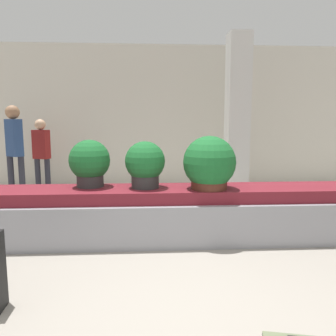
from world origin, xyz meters
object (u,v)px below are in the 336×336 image
(potted_plant_0, at_px, (145,164))
(traveler_0, at_px, (14,144))
(potted_plant_2, at_px, (90,163))
(pillar, at_px, (237,117))
(potted_plant_1, at_px, (209,164))
(traveler_1, at_px, (42,151))

(potted_plant_0, height_order, traveler_0, traveler_0)
(potted_plant_0, xyz_separation_m, potted_plant_2, (-0.70, 0.11, 0.01))
(pillar, distance_m, potted_plant_1, 2.80)
(potted_plant_2, relative_size, traveler_1, 0.39)
(potted_plant_2, bearing_deg, potted_plant_1, -8.61)
(pillar, bearing_deg, traveler_1, 174.43)
(potted_plant_1, relative_size, traveler_0, 0.36)
(pillar, distance_m, traveler_1, 4.04)
(pillar, height_order, traveler_0, pillar)
(pillar, height_order, potted_plant_1, pillar)
(potted_plant_1, bearing_deg, traveler_0, 144.90)
(pillar, relative_size, traveler_1, 2.06)
(pillar, distance_m, potted_plant_0, 3.08)
(potted_plant_1, bearing_deg, traveler_1, 135.28)
(pillar, relative_size, potted_plant_2, 5.32)
(potted_plant_1, distance_m, potted_plant_2, 1.51)
(pillar, height_order, potted_plant_2, pillar)
(pillar, xyz_separation_m, potted_plant_1, (-1.02, -2.53, -0.63))
(potted_plant_1, relative_size, traveler_1, 0.42)
(potted_plant_0, xyz_separation_m, traveler_0, (-2.43, 2.15, 0.13))
(potted_plant_1, xyz_separation_m, potted_plant_2, (-1.49, 0.23, 0.00))
(traveler_1, bearing_deg, potted_plant_1, 155.62)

